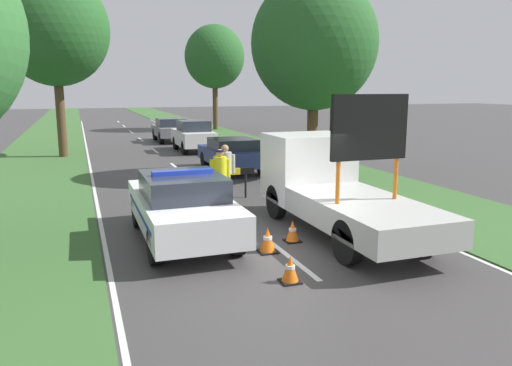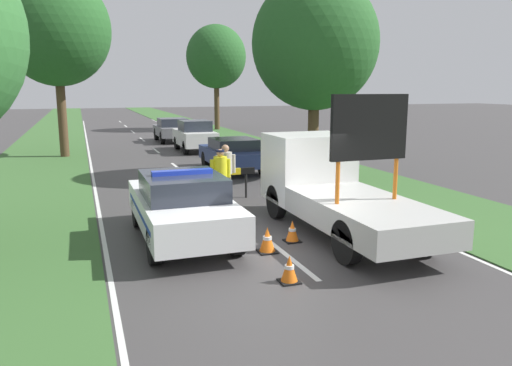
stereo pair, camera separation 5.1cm
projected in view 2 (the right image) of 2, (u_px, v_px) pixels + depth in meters
ground_plane at (279, 249)px, 10.78m from camera, size 160.00×160.00×0.00m
lane_markings at (164, 157)px, 25.18m from camera, size 7.18×60.46×0.01m
grass_verge_left at (46, 151)px, 27.43m from camera, size 4.22×120.00×0.03m
grass_verge_right at (244, 143)px, 31.18m from camera, size 4.22×120.00×0.03m
police_car at (182, 205)px, 11.28m from camera, size 1.92×4.72×1.64m
work_truck at (331, 185)px, 12.19m from camera, size 2.07×5.86×3.30m
road_barrier at (212, 175)px, 15.29m from camera, size 2.74×0.08×0.96m
police_officer at (220, 173)px, 14.41m from camera, size 0.61×0.39×1.69m
pedestrian_civilian at (225, 169)px, 15.01m from camera, size 0.63×0.40×1.75m
traffic_cone_near_police at (292, 231)px, 11.23m from camera, size 0.35×0.35×0.49m
traffic_cone_centre_front at (289, 269)px, 8.88m from camera, size 0.36×0.36×0.50m
traffic_cone_near_truck at (267, 240)px, 10.50m from camera, size 0.39×0.39×0.55m
queued_car_hatch_blue at (233, 154)px, 20.77m from camera, size 1.95×4.20×1.36m
queued_car_van_white at (195, 136)px, 27.20m from camera, size 1.74×3.96×1.68m
queued_car_suv_grey at (172, 129)px, 32.08m from camera, size 1.94×4.07×1.50m
roadside_tree_near_left at (216, 57)px, 40.28m from camera, size 4.83×4.83×8.42m
roadside_tree_mid_left at (315, 44)px, 18.86m from camera, size 4.80×4.80×7.60m
roadside_tree_mid_right at (56, 30)px, 23.92m from camera, size 5.15×5.15×8.89m
utility_pole at (335, 64)px, 19.81m from camera, size 1.20×0.20×8.47m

